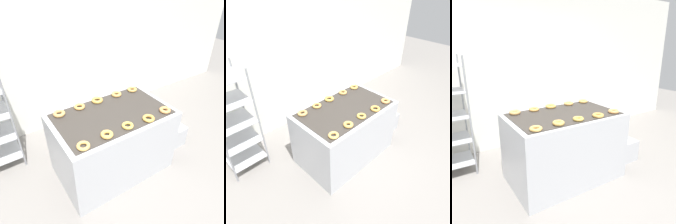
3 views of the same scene
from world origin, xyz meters
The scene contains 15 objects.
ground_plane centered at (0.00, 0.00, 0.00)m, with size 14.00×14.00×0.00m, color gray.
wall_back centered at (0.00, 2.12, 1.40)m, with size 8.00×0.05×2.80m.
fryer_machine centered at (0.00, 0.70, 0.46)m, with size 1.46×0.91×0.92m.
baking_rack_cart centered at (-1.29, 1.65, 0.84)m, with size 0.55×0.52×1.65m.
glaze_bin centered at (1.05, 0.59, 0.17)m, with size 0.38×0.30×0.33m.
donut_near_leftmost centered at (-0.56, 0.37, 0.94)m, with size 0.14×0.14×0.04m, color #DDA854.
donut_near_left centered at (-0.27, 0.38, 0.94)m, with size 0.14×0.14×0.04m, color gold.
donut_near_center centered at (0.00, 0.39, 0.94)m, with size 0.13×0.13×0.04m, color gold.
donut_near_right centered at (0.28, 0.37, 0.94)m, with size 0.14×0.14×0.04m, color gold.
donut_near_rightmost centered at (0.56, 0.39, 0.94)m, with size 0.14×0.14×0.04m, color #D89351.
donut_far_leftmost centered at (-0.54, 1.02, 0.94)m, with size 0.14×0.14×0.04m, color tan.
donut_far_left centered at (-0.27, 1.03, 0.94)m, with size 0.14×0.14×0.04m, color #D59A4C.
donut_far_center centered at (-0.01, 1.04, 0.94)m, with size 0.15×0.15×0.04m, color gold.
donut_far_right centered at (0.29, 1.03, 0.94)m, with size 0.14×0.14×0.04m, color tan.
donut_far_rightmost centered at (0.55, 1.03, 0.94)m, with size 0.14×0.14×0.04m, color gold.
Camera 2 is at (-1.96, -1.13, 2.72)m, focal length 35.00 mm.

